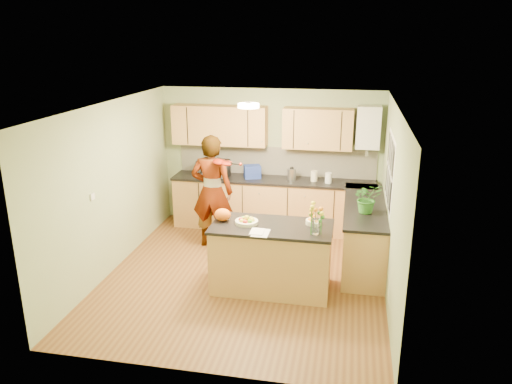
# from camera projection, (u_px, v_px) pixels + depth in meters

# --- Properties ---
(floor) EXTENTS (4.50, 4.50, 0.00)m
(floor) POSITION_uv_depth(u_px,v_px,m) (245.00, 276.00, 7.37)
(floor) COLOR brown
(floor) RESTS_ON ground
(ceiling) EXTENTS (4.00, 4.50, 0.02)m
(ceiling) POSITION_uv_depth(u_px,v_px,m) (244.00, 106.00, 6.61)
(ceiling) COLOR silver
(ceiling) RESTS_ON wall_back
(wall_back) EXTENTS (4.00, 0.02, 2.50)m
(wall_back) POSITION_uv_depth(u_px,v_px,m) (271.00, 158.00, 9.09)
(wall_back) COLOR #90A173
(wall_back) RESTS_ON floor
(wall_front) EXTENTS (4.00, 0.02, 2.50)m
(wall_front) POSITION_uv_depth(u_px,v_px,m) (196.00, 265.00, 4.88)
(wall_front) COLOR #90A173
(wall_front) RESTS_ON floor
(wall_left) EXTENTS (0.02, 4.50, 2.50)m
(wall_left) POSITION_uv_depth(u_px,v_px,m) (112.00, 187.00, 7.35)
(wall_left) COLOR #90A173
(wall_left) RESTS_ON floor
(wall_right) EXTENTS (0.02, 4.50, 2.50)m
(wall_right) POSITION_uv_depth(u_px,v_px,m) (391.00, 204.00, 6.63)
(wall_right) COLOR #90A173
(wall_right) RESTS_ON floor
(back_counter) EXTENTS (3.64, 0.62, 0.94)m
(back_counter) POSITION_uv_depth(u_px,v_px,m) (273.00, 204.00, 9.03)
(back_counter) COLOR #B27947
(back_counter) RESTS_ON floor
(right_counter) EXTENTS (0.62, 2.24, 0.94)m
(right_counter) POSITION_uv_depth(u_px,v_px,m) (364.00, 233.00, 7.71)
(right_counter) COLOR #B27947
(right_counter) RESTS_ON floor
(splashback) EXTENTS (3.60, 0.02, 0.52)m
(splashback) POSITION_uv_depth(u_px,v_px,m) (276.00, 161.00, 9.08)
(splashback) COLOR silver
(splashback) RESTS_ON back_counter
(upper_cabinets) EXTENTS (3.20, 0.34, 0.70)m
(upper_cabinets) POSITION_uv_depth(u_px,v_px,m) (259.00, 127.00, 8.78)
(upper_cabinets) COLOR #B27947
(upper_cabinets) RESTS_ON wall_back
(boiler) EXTENTS (0.40, 0.30, 0.86)m
(boiler) POSITION_uv_depth(u_px,v_px,m) (368.00, 127.00, 8.44)
(boiler) COLOR white
(boiler) RESTS_ON wall_back
(window_right) EXTENTS (0.01, 1.30, 1.05)m
(window_right) POSITION_uv_depth(u_px,v_px,m) (390.00, 171.00, 7.10)
(window_right) COLOR white
(window_right) RESTS_ON wall_right
(light_switch) EXTENTS (0.02, 0.09, 0.09)m
(light_switch) POSITION_uv_depth(u_px,v_px,m) (92.00, 197.00, 6.77)
(light_switch) COLOR white
(light_switch) RESTS_ON wall_left
(ceiling_lamp) EXTENTS (0.30, 0.30, 0.07)m
(ceiling_lamp) POSITION_uv_depth(u_px,v_px,m) (248.00, 106.00, 6.90)
(ceiling_lamp) COLOR #FFEABF
(ceiling_lamp) RESTS_ON ceiling
(peninsula_island) EXTENTS (1.64, 0.84, 0.94)m
(peninsula_island) POSITION_uv_depth(u_px,v_px,m) (272.00, 257.00, 6.88)
(peninsula_island) COLOR #B27947
(peninsula_island) RESTS_ON floor
(fruit_dish) EXTENTS (0.31, 0.31, 0.11)m
(fruit_dish) POSITION_uv_depth(u_px,v_px,m) (247.00, 220.00, 6.78)
(fruit_dish) COLOR beige
(fruit_dish) RESTS_ON peninsula_island
(orange_bowl) EXTENTS (0.22, 0.22, 0.13)m
(orange_bowl) POSITION_uv_depth(u_px,v_px,m) (314.00, 221.00, 6.76)
(orange_bowl) COLOR beige
(orange_bowl) RESTS_ON peninsula_island
(flower_vase) EXTENTS (0.24, 0.24, 0.45)m
(flower_vase) POSITION_uv_depth(u_px,v_px,m) (316.00, 212.00, 6.37)
(flower_vase) COLOR silver
(flower_vase) RESTS_ON peninsula_island
(orange_bag) EXTENTS (0.27, 0.24, 0.17)m
(orange_bag) POSITION_uv_depth(u_px,v_px,m) (223.00, 215.00, 6.88)
(orange_bag) COLOR orange
(orange_bag) RESTS_ON peninsula_island
(papers) EXTENTS (0.22, 0.29, 0.01)m
(papers) POSITION_uv_depth(u_px,v_px,m) (261.00, 233.00, 6.47)
(papers) COLOR white
(papers) RESTS_ON peninsula_island
(violinist) EXTENTS (0.70, 0.46, 1.89)m
(violinist) POSITION_uv_depth(u_px,v_px,m) (212.00, 192.00, 8.15)
(violinist) COLOR #DF9E88
(violinist) RESTS_ON floor
(violin) EXTENTS (0.70, 0.60, 0.17)m
(violin) POSITION_uv_depth(u_px,v_px,m) (220.00, 162.00, 7.73)
(violin) COLOR #4B0804
(violin) RESTS_ON violinist
(microwave) EXTENTS (0.59, 0.46, 0.29)m
(microwave) POSITION_uv_depth(u_px,v_px,m) (213.00, 168.00, 9.05)
(microwave) COLOR white
(microwave) RESTS_ON back_counter
(blue_box) EXTENTS (0.34, 0.30, 0.23)m
(blue_box) POSITION_uv_depth(u_px,v_px,m) (252.00, 172.00, 8.92)
(blue_box) COLOR navy
(blue_box) RESTS_ON back_counter
(kettle) EXTENTS (0.15, 0.15, 0.28)m
(kettle) POSITION_uv_depth(u_px,v_px,m) (292.00, 174.00, 8.78)
(kettle) COLOR #AFAFB4
(kettle) RESTS_ON back_counter
(jar_cream) EXTENTS (0.14, 0.14, 0.18)m
(jar_cream) POSITION_uv_depth(u_px,v_px,m) (314.00, 176.00, 8.74)
(jar_cream) COLOR beige
(jar_cream) RESTS_ON back_counter
(jar_white) EXTENTS (0.15, 0.15, 0.18)m
(jar_white) POSITION_uv_depth(u_px,v_px,m) (328.00, 178.00, 8.62)
(jar_white) COLOR white
(jar_white) RESTS_ON back_counter
(potted_plant) EXTENTS (0.49, 0.46, 0.44)m
(potted_plant) POSITION_uv_depth(u_px,v_px,m) (367.00, 198.00, 7.15)
(potted_plant) COLOR #317426
(potted_plant) RESTS_ON right_counter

